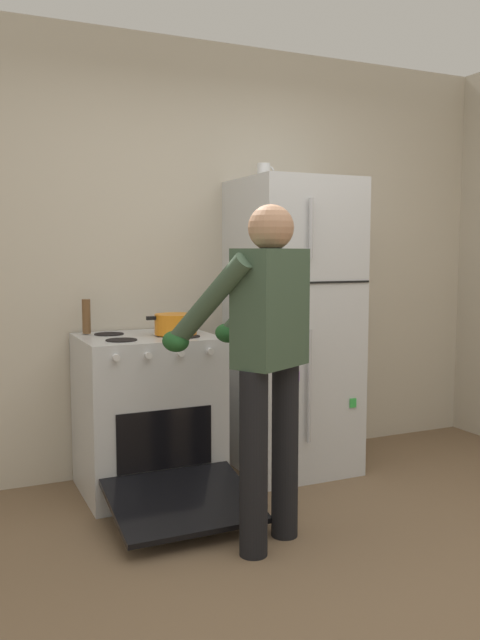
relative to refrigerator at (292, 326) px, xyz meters
The scene contains 8 objects.
ground 1.88m from the refrigerator, 107.55° to the right, with size 8.00×8.00×0.00m, color brown.
kitchen_wall_back 0.76m from the refrigerator, 142.54° to the left, with size 6.00×0.10×2.70m, color beige.
refrigerator is the anchor object (origin of this frame).
stove_range 1.06m from the refrigerator, behind, with size 0.76×1.21×0.91m.
person_cook 1.14m from the refrigerator, 125.67° to the right, with size 0.66×0.72×1.60m.
red_pot 0.80m from the refrigerator, behind, with size 0.34×0.24×0.12m.
coffee_mug 0.98m from the refrigerator, 164.16° to the left, with size 0.11×0.08×0.10m.
pepper_mill 1.27m from the refrigerator, behind, with size 0.05×0.05×0.20m, color brown.
Camera 1 is at (-1.53, -2.07, 1.38)m, focal length 37.06 mm.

